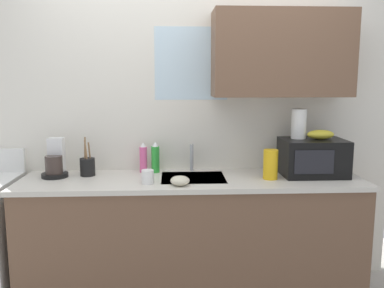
# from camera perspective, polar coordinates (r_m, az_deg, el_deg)

# --- Properties ---
(kitchen_wall_assembly) EXTENTS (3.24, 0.42, 2.50)m
(kitchen_wall_assembly) POSITION_cam_1_polar(r_m,az_deg,el_deg) (3.22, 2.06, 4.57)
(kitchen_wall_assembly) COLOR silver
(kitchen_wall_assembly) RESTS_ON ground
(counter_unit) EXTENTS (2.47, 0.63, 0.90)m
(counter_unit) POSITION_cam_1_polar(r_m,az_deg,el_deg) (3.11, 0.00, -12.68)
(counter_unit) COLOR brown
(counter_unit) RESTS_ON ground
(sink_faucet) EXTENTS (0.03, 0.03, 0.21)m
(sink_faucet) POSITION_cam_1_polar(r_m,az_deg,el_deg) (3.19, -0.05, -1.91)
(sink_faucet) COLOR #B2B5BA
(sink_faucet) RESTS_ON counter_unit
(microwave) EXTENTS (0.46, 0.35, 0.27)m
(microwave) POSITION_cam_1_polar(r_m,az_deg,el_deg) (3.17, 16.42, -1.79)
(microwave) COLOR black
(microwave) RESTS_ON counter_unit
(banana_bunch) EXTENTS (0.20, 0.11, 0.07)m
(banana_bunch) POSITION_cam_1_polar(r_m,az_deg,el_deg) (3.16, 17.41, 1.26)
(banana_bunch) COLOR gold
(banana_bunch) RESTS_ON microwave
(paper_towel_roll) EXTENTS (0.11, 0.11, 0.22)m
(paper_towel_roll) POSITION_cam_1_polar(r_m,az_deg,el_deg) (3.15, 14.60, 2.73)
(paper_towel_roll) COLOR white
(paper_towel_roll) RESTS_ON microwave
(coffee_maker) EXTENTS (0.19, 0.21, 0.28)m
(coffee_maker) POSITION_cam_1_polar(r_m,az_deg,el_deg) (3.18, -18.44, -2.42)
(coffee_maker) COLOR black
(coffee_maker) RESTS_ON counter_unit
(dish_soap_bottle_green) EXTENTS (0.06, 0.06, 0.24)m
(dish_soap_bottle_green) POSITION_cam_1_polar(r_m,az_deg,el_deg) (3.15, -5.11, -1.96)
(dish_soap_bottle_green) COLOR green
(dish_soap_bottle_green) RESTS_ON counter_unit
(dish_soap_bottle_pink) EXTENTS (0.06, 0.06, 0.23)m
(dish_soap_bottle_pink) POSITION_cam_1_polar(r_m,az_deg,el_deg) (3.17, -6.77, -1.97)
(dish_soap_bottle_pink) COLOR #E55999
(dish_soap_bottle_pink) RESTS_ON counter_unit
(cereal_canister) EXTENTS (0.10, 0.10, 0.21)m
(cereal_canister) POSITION_cam_1_polar(r_m,az_deg,el_deg) (2.99, 10.84, -2.79)
(cereal_canister) COLOR gold
(cereal_canister) RESTS_ON counter_unit
(mug_white) EXTENTS (0.08, 0.08, 0.09)m
(mug_white) POSITION_cam_1_polar(r_m,az_deg,el_deg) (2.83, -6.17, -4.54)
(mug_white) COLOR white
(mug_white) RESTS_ON counter_unit
(utensil_crock) EXTENTS (0.11, 0.11, 0.29)m
(utensil_crock) POSITION_cam_1_polar(r_m,az_deg,el_deg) (3.14, -14.30, -3.01)
(utensil_crock) COLOR black
(utensil_crock) RESTS_ON counter_unit
(small_bowl) EXTENTS (0.13, 0.13, 0.06)m
(small_bowl) POSITION_cam_1_polar(r_m,az_deg,el_deg) (2.77, -1.68, -5.11)
(small_bowl) COLOR beige
(small_bowl) RESTS_ON counter_unit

